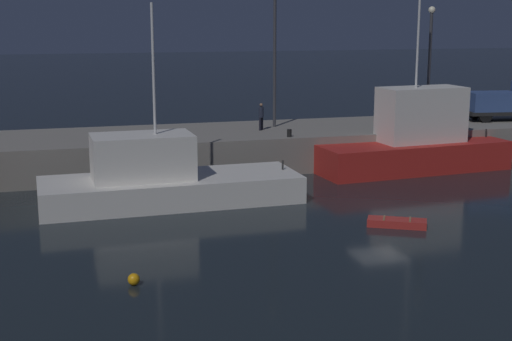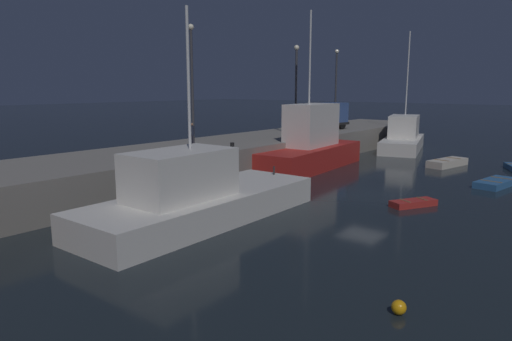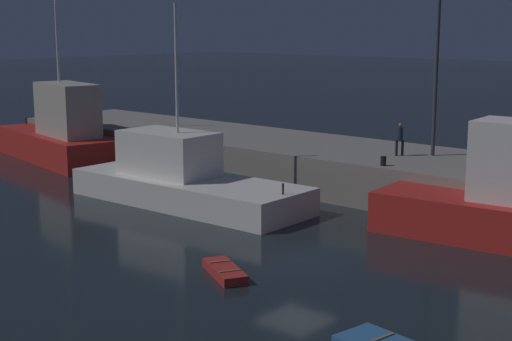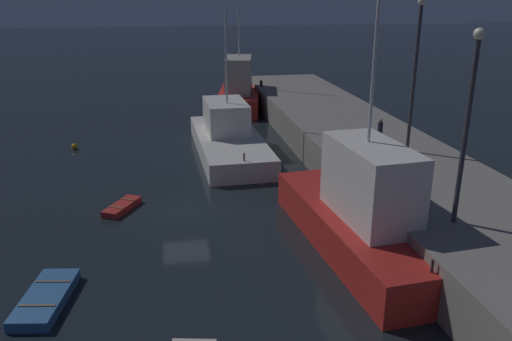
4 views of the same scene
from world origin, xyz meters
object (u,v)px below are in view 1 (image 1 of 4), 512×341
(fishing_trawler_red, at_px, (163,180))
(fishing_boat_white, at_px, (414,142))
(mooring_buoy_near, at_px, (134,279))
(utility_truck, at_px, (508,101))
(bollard_central, at_px, (289,133))
(lamp_post_west, at_px, (275,49))
(dockworker, at_px, (261,115))
(bollard_east, at_px, (439,125))
(lamp_post_east, at_px, (430,57))
(rowboat_white_mid, at_px, (397,223))

(fishing_trawler_red, height_order, fishing_boat_white, fishing_boat_white)
(mooring_buoy_near, bearing_deg, utility_truck, 34.67)
(utility_truck, relative_size, bollard_central, 12.75)
(lamp_post_west, height_order, bollard_central, lamp_post_west)
(utility_truck, bearing_deg, fishing_boat_white, -156.32)
(utility_truck, relative_size, dockworker, 3.42)
(mooring_buoy_near, distance_m, dockworker, 22.26)
(lamp_post_west, bearing_deg, dockworker, -135.42)
(mooring_buoy_near, height_order, bollard_east, bollard_east)
(mooring_buoy_near, xyz_separation_m, bollard_central, (11.13, 16.55, 2.21))
(lamp_post_east, relative_size, dockworker, 4.51)
(fishing_boat_white, bearing_deg, bollard_central, 170.54)
(fishing_boat_white, bearing_deg, dockworker, 153.34)
(dockworker, bearing_deg, fishing_trawler_red, -132.04)
(rowboat_white_mid, height_order, mooring_buoy_near, mooring_buoy_near)
(utility_truck, xyz_separation_m, bollard_east, (-6.62, -2.50, -1.05))
(fishing_boat_white, height_order, rowboat_white_mid, fishing_boat_white)
(fishing_trawler_red, xyz_separation_m, fishing_boat_white, (16.02, 4.06, 0.53))
(fishing_boat_white, relative_size, lamp_post_east, 1.59)
(rowboat_white_mid, bearing_deg, dockworker, 97.41)
(rowboat_white_mid, bearing_deg, fishing_trawler_red, 143.72)
(mooring_buoy_near, distance_m, lamp_post_west, 24.75)
(fishing_boat_white, distance_m, mooring_buoy_near, 24.23)
(rowboat_white_mid, xyz_separation_m, mooring_buoy_near, (-12.23, -4.24, 0.04))
(rowboat_white_mid, height_order, bollard_central, bollard_central)
(fishing_boat_white, bearing_deg, utility_truck, 23.68)
(fishing_trawler_red, xyz_separation_m, rowboat_white_mid, (9.51, -6.98, -1.02))
(utility_truck, distance_m, bollard_east, 7.15)
(fishing_trawler_red, relative_size, bollard_central, 28.62)
(fishing_boat_white, distance_m, utility_truck, 10.14)
(mooring_buoy_near, bearing_deg, lamp_post_east, 40.76)
(bollard_central, height_order, bollard_east, bollard_east)
(fishing_boat_white, distance_m, rowboat_white_mid, 12.91)
(mooring_buoy_near, distance_m, utility_truck, 34.07)
(rowboat_white_mid, distance_m, lamp_post_east, 17.79)
(fishing_trawler_red, distance_m, rowboat_white_mid, 11.84)
(lamp_post_west, relative_size, lamp_post_east, 1.13)
(lamp_post_east, distance_m, bollard_east, 4.48)
(lamp_post_west, relative_size, bollard_east, 16.93)
(mooring_buoy_near, distance_m, bollard_east, 27.19)
(fishing_trawler_red, height_order, utility_truck, fishing_trawler_red)
(lamp_post_east, height_order, bollard_central, lamp_post_east)
(fishing_boat_white, height_order, bollard_central, fishing_boat_white)
(fishing_trawler_red, xyz_separation_m, dockworker, (7.51, 8.33, 1.97))
(dockworker, bearing_deg, mooring_buoy_near, -117.64)
(fishing_trawler_red, relative_size, bollard_east, 25.63)
(fishing_trawler_red, height_order, lamp_post_west, lamp_post_west)
(dockworker, bearing_deg, rowboat_white_mid, -82.59)
(dockworker, bearing_deg, utility_truck, -0.84)
(utility_truck, xyz_separation_m, bollard_central, (-16.75, -2.74, -1.08))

